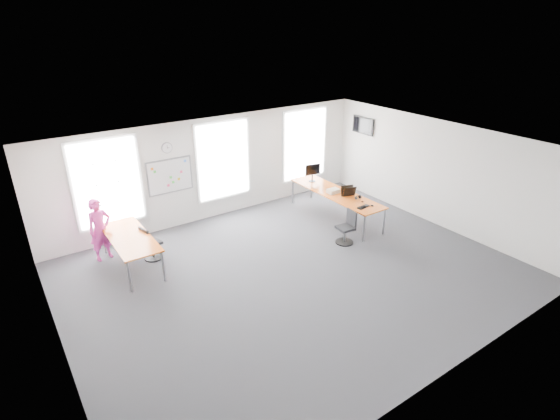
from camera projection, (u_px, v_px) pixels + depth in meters
floor at (294, 273)px, 10.33m from camera, size 10.00×10.00×0.00m
ceiling at (296, 151)px, 9.10m from camera, size 10.00×10.00×0.00m
wall_back at (214, 168)px, 12.72m from camera, size 10.00×0.00×10.00m
wall_front at (450, 307)px, 6.71m from camera, size 10.00×0.00×10.00m
wall_left at (49, 290)px, 7.12m from camera, size 0.00×10.00×10.00m
wall_right at (438, 174)px, 12.30m from camera, size 0.00×10.00×10.00m
window_left at (107, 183)px, 11.06m from camera, size 1.60×0.06×2.20m
window_mid at (223, 160)px, 12.77m from camera, size 1.60×0.06×2.20m
window_right at (304, 144)px, 14.32m from camera, size 1.60×0.06×2.20m
desk_right at (336, 194)px, 12.87m from camera, size 0.89×3.33×0.81m
desk_left at (130, 239)px, 10.33m from camera, size 0.89×2.22×0.81m
chair_right at (347, 229)px, 11.59m from camera, size 0.48×0.48×0.91m
chair_left at (150, 245)px, 10.80m from camera, size 0.49×0.48×0.88m
person at (100, 230)px, 10.66m from camera, size 0.65×0.49×1.60m
whiteboard at (170, 176)px, 11.97m from camera, size 1.20×0.03×0.90m
wall_clock at (167, 148)px, 11.64m from camera, size 0.30×0.04×0.30m
tv at (363, 125)px, 14.20m from camera, size 0.06×0.90×0.55m
keyboard at (363, 207)px, 11.86m from camera, size 0.41×0.20×0.02m
mouse at (372, 206)px, 11.91m from camera, size 0.09×0.12×0.04m
lens_cap at (362, 202)px, 12.20m from camera, size 0.07×0.07×0.01m
headphones at (358, 197)px, 12.38m from camera, size 0.18×0.10×0.11m
laptop_sleeve at (348, 191)px, 12.53m from camera, size 0.39×0.32×0.31m
paper_stack at (333, 191)px, 12.79m from camera, size 0.35×0.27×0.12m
monitor at (313, 171)px, 13.55m from camera, size 0.51×0.21×0.57m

